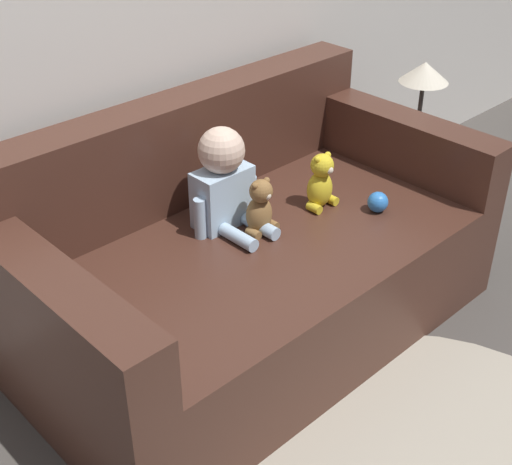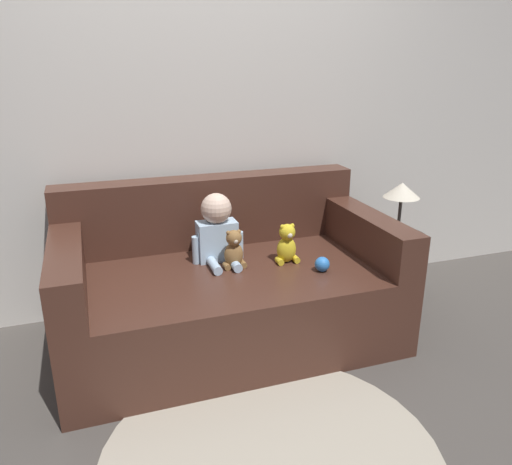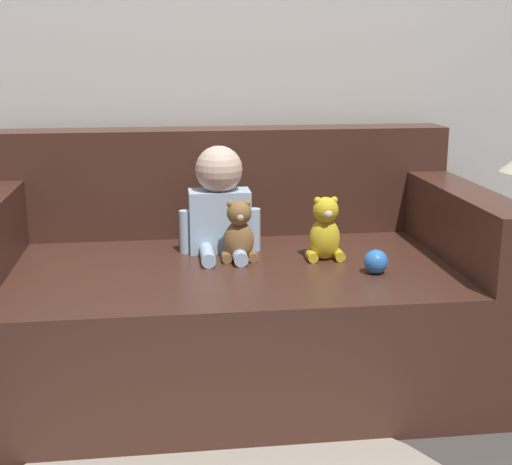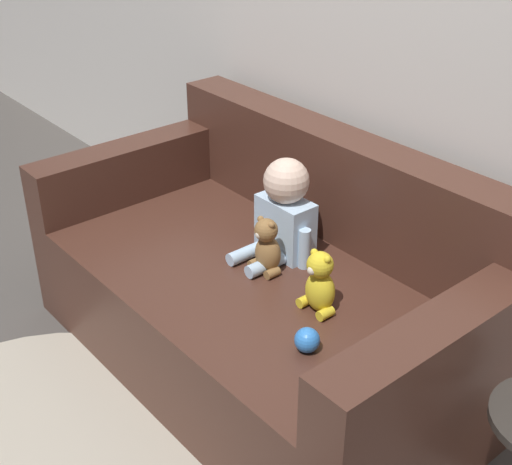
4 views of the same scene
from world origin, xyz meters
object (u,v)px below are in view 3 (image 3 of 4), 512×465
object	(u,v)px
couch	(230,292)
teddy_bear_brown	(239,232)
person_baby	(220,203)
plush_toy_side	(325,230)
toy_ball	(376,262)

from	to	relation	value
couch	teddy_bear_brown	size ratio (longest dim) A/B	8.34
couch	person_baby	xyz separation A→B (m)	(-0.03, 0.08, 0.31)
couch	plush_toy_side	world-z (taller)	couch
person_baby	toy_ball	world-z (taller)	person_baby
person_baby	teddy_bear_brown	xyz separation A→B (m)	(0.06, -0.13, -0.08)
plush_toy_side	teddy_bear_brown	bearing A→B (deg)	174.66
plush_toy_side	toy_ball	distance (m)	0.23
teddy_bear_brown	person_baby	bearing A→B (deg)	113.85
couch	person_baby	world-z (taller)	couch
person_baby	plush_toy_side	bearing A→B (deg)	-23.75
teddy_bear_brown	toy_ball	world-z (taller)	teddy_bear_brown
teddy_bear_brown	plush_toy_side	distance (m)	0.30
couch	toy_ball	distance (m)	0.55
person_baby	teddy_bear_brown	size ratio (longest dim) A/B	1.79
couch	person_baby	bearing A→B (deg)	108.40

